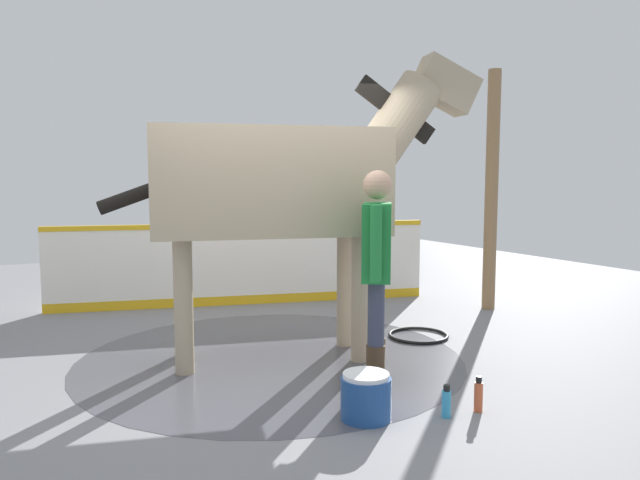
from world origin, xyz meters
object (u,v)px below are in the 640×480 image
handler (377,261)px  bottle_spray (478,395)px  bottle_shampoo (446,402)px  hose_coil (418,335)px  wash_bucket (366,396)px  horse (284,181)px

handler → bottle_spray: (0.85, 0.30, -0.87)m
handler → bottle_spray: bearing=145.0°
bottle_shampoo → bottle_spray: (0.03, 0.27, 0.01)m
bottle_spray → hose_coil: bearing=154.5°
handler → wash_bucket: (0.58, -0.47, -0.83)m
bottle_shampoo → hose_coil: bottle_shampoo is taller
horse → bottle_shampoo: size_ratio=14.76×
horse → handler: size_ratio=1.98×
wash_bucket → hose_coil: bearing=133.2°
bottle_shampoo → bottle_spray: bearing=83.9°
wash_bucket → bottle_spray: size_ratio=1.36×
bottle_spray → hose_coil: bottle_spray is taller
horse → hose_coil: horse is taller
bottle_spray → wash_bucket: bearing=-109.2°
bottle_spray → hose_coil: size_ratio=0.41×
handler → bottle_spray: handler is taller
handler → bottle_shampoo: handler is taller
bottle_shampoo → hose_coil: bearing=147.6°
wash_bucket → horse: bearing=175.7°
horse → handler: horse is taller
horse → handler: 1.21m
wash_bucket → bottle_spray: wash_bucket is taller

